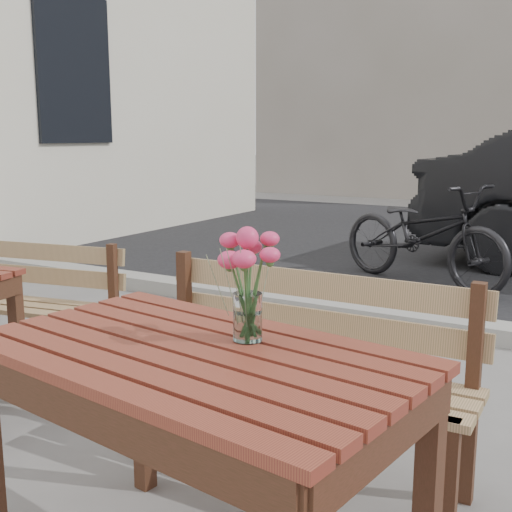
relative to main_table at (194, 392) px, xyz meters
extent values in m
cube|color=black|center=(-5.00, 4.55, 1.54)|extent=(0.06, 1.20, 1.80)
cube|color=#9A9892|center=(-0.02, 3.05, -0.60)|extent=(30.00, 0.25, 0.12)
cube|color=gray|center=(-3.02, 14.05, 3.34)|extent=(8.00, 3.00, 8.00)
cube|color=maroon|center=(0.00, 0.00, 0.11)|extent=(1.38, 0.93, 0.03)
cube|color=#322010|center=(-0.54, 0.40, -0.28)|extent=(0.07, 0.07, 0.76)
cube|color=#322010|center=(0.63, 0.23, -0.28)|extent=(0.07, 0.07, 0.76)
cube|color=olive|center=(-0.05, 0.75, -0.21)|extent=(1.43, 0.41, 0.03)
cube|color=olive|center=(-0.05, 0.97, 0.03)|extent=(1.43, 0.05, 0.39)
cube|color=#322010|center=(-0.70, 0.58, -0.43)|extent=(0.05, 0.05, 0.47)
cube|color=#322010|center=(0.61, 0.60, -0.43)|extent=(0.05, 0.05, 0.47)
cube|color=#322010|center=(-0.70, 0.90, -0.23)|extent=(0.05, 0.05, 0.87)
cube|color=#322010|center=(0.60, 0.92, -0.23)|extent=(0.05, 0.05, 0.87)
cylinder|color=white|center=(0.10, 0.14, 0.20)|extent=(0.09, 0.09, 0.14)
cylinder|color=#386931|center=(0.10, 0.14, 0.27)|extent=(0.05, 0.05, 0.29)
cube|color=#322010|center=(-1.64, 0.72, -0.31)|extent=(0.07, 0.07, 0.69)
cube|color=olive|center=(-2.04, 1.03, -0.25)|extent=(1.33, 0.58, 0.03)
cube|color=olive|center=(-2.07, 1.22, -0.04)|extent=(1.27, 0.26, 0.35)
cube|color=#322010|center=(-1.44, 1.00, -0.45)|extent=(0.05, 0.05, 0.42)
cube|color=#322010|center=(-1.49, 1.29, -0.27)|extent=(0.05, 0.05, 0.78)
imported|color=black|center=(-0.58, 4.50, -0.18)|extent=(1.95, 1.29, 0.97)
camera|label=1|loc=(1.03, -1.42, 0.73)|focal=45.00mm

